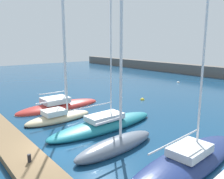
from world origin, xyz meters
name	(u,v)px	position (x,y,z in m)	size (l,w,h in m)	color
ground_plane	(54,153)	(0.00, 0.00, 0.00)	(120.00, 120.00, 0.00)	navy
dock_pier	(24,159)	(0.00, -1.87, 0.20)	(23.95, 2.13, 0.41)	brown
sailboat_red_nearest	(59,106)	(-9.26, 4.90, 0.21)	(2.94, 9.35, 14.08)	#B72D28
sailboat_sand_second	(59,116)	(-5.63, 3.08, 0.37)	(2.14, 6.26, 13.40)	beige
sailboat_teal_third	(104,124)	(-1.50, 5.06, 0.34)	(2.81, 10.13, 17.35)	#19707F
sailboat_slate_fourth	(116,143)	(2.11, 3.33, 0.44)	(2.12, 6.59, 10.74)	slate
sailboat_navy_fifth	(188,160)	(6.08, 5.32, 0.26)	(3.58, 10.64, 16.06)	navy
mooring_buoy_yellow	(142,100)	(-6.22, 14.28, 0.00)	(0.50, 0.50, 0.50)	yellow
mooring_buoy_white	(178,83)	(-10.92, 27.81, 0.00)	(0.53, 0.53, 0.53)	white
dock_bollard	(29,158)	(0.97, -1.87, 0.63)	(0.20, 0.20, 0.44)	black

